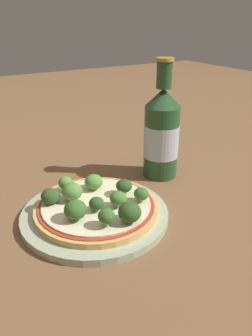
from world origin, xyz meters
name	(u,v)px	position (x,y,z in m)	size (l,w,h in m)	color
ground_plane	(85,220)	(0.00, 0.00, 0.00)	(3.00, 3.00, 0.00)	brown
plate	(94,213)	(0.02, 0.00, 0.01)	(0.24, 0.24, 0.01)	#A3B293
pizza	(97,208)	(0.02, 0.00, 0.02)	(0.21, 0.21, 0.01)	tan
broccoli_floret_0	(118,198)	(0.05, -0.03, 0.04)	(0.03, 0.03, 0.03)	#89A866
broccoli_floret_1	(72,191)	(-0.01, 0.03, 0.04)	(0.03, 0.03, 0.03)	#89A866
broccoli_floret_2	(75,210)	(-0.03, -0.03, 0.04)	(0.03, 0.03, 0.03)	#89A866
broccoli_floret_3	(141,194)	(0.09, -0.03, 0.04)	(0.02, 0.02, 0.03)	#89A866
broccoli_floret_4	(130,212)	(0.04, -0.07, 0.04)	(0.03, 0.03, 0.03)	#89A866
broccoli_floret_5	(124,186)	(0.08, 0.00, 0.04)	(0.03, 0.03, 0.03)	#89A866
broccoli_floret_6	(50,196)	(-0.04, 0.04, 0.04)	(0.03, 0.03, 0.03)	#89A866
broccoli_floret_7	(97,204)	(0.01, -0.02, 0.04)	(0.02, 0.02, 0.02)	#89A866
broccoli_floret_8	(94,182)	(0.04, 0.05, 0.04)	(0.03, 0.03, 0.03)	#89A866
broccoli_floret_9	(65,183)	(-0.01, 0.06, 0.04)	(0.02, 0.02, 0.03)	#89A866
broccoli_floret_10	(106,216)	(0.01, -0.07, 0.04)	(0.03, 0.03, 0.03)	#89A866
beer_bottle	(161,133)	(0.21, 0.07, 0.09)	(0.07, 0.07, 0.24)	#234C28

